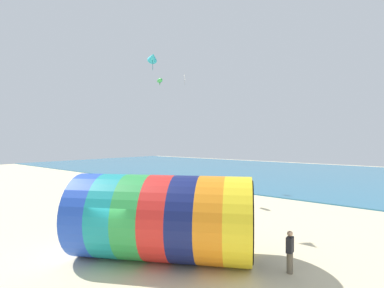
% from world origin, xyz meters
% --- Properties ---
extents(ground_plane, '(120.00, 120.00, 0.00)m').
position_xyz_m(ground_plane, '(0.00, 0.00, 0.00)').
color(ground_plane, beige).
extents(sea, '(120.00, 40.00, 0.10)m').
position_xyz_m(sea, '(0.00, 37.50, 0.05)').
color(sea, teal).
rests_on(sea, ground).
extents(giant_inflatable_tube, '(8.34, 6.87, 3.61)m').
position_xyz_m(giant_inflatable_tube, '(1.26, 1.46, 1.81)').
color(giant_inflatable_tube, blue).
rests_on(giant_inflatable_tube, ground).
extents(kite_handler, '(0.25, 0.38, 1.64)m').
position_xyz_m(kite_handler, '(5.98, 3.62, 0.83)').
color(kite_handler, '#726651').
rests_on(kite_handler, ground).
extents(kite_green_parafoil, '(1.26, 1.02, 0.63)m').
position_xyz_m(kite_green_parafoil, '(-8.95, 11.21, 10.44)').
color(kite_green_parafoil, green).
extents(kite_cyan_delta, '(1.02, 0.97, 1.25)m').
position_xyz_m(kite_cyan_delta, '(-3.83, 5.62, 10.44)').
color(kite_cyan_delta, '#2DB2C6').
extents(kite_white_diamond, '(0.40, 0.44, 1.27)m').
position_xyz_m(kite_white_diamond, '(-10.93, 16.88, 11.93)').
color(kite_white_diamond, white).
extents(bystander_near_water, '(0.42, 0.35, 1.74)m').
position_xyz_m(bystander_near_water, '(-9.52, 10.30, 0.89)').
color(bystander_near_water, '#383D56').
rests_on(bystander_near_water, ground).
extents(bystander_mid_beach, '(0.42, 0.36, 1.57)m').
position_xyz_m(bystander_mid_beach, '(-7.57, 9.32, 0.79)').
color(bystander_mid_beach, '#383D56').
rests_on(bystander_mid_beach, ground).
extents(bystander_far_left, '(0.42, 0.40, 1.61)m').
position_xyz_m(bystander_far_left, '(-6.52, 6.89, 0.81)').
color(bystander_far_left, black).
rests_on(bystander_far_left, ground).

